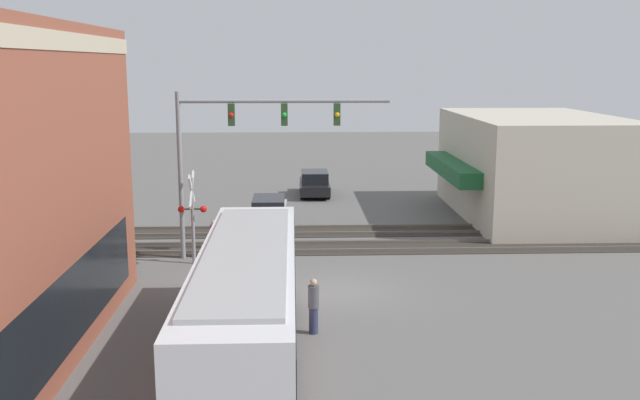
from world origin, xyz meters
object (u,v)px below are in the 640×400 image
parked_car_silver (269,211)px  parked_car_black (315,184)px  city_bus (247,302)px  crossing_signal (192,209)px  pedestrian_at_crossing (214,239)px  pedestrian_near_bus (314,306)px

parked_car_silver → parked_car_black: bearing=-18.8°
city_bus → crossing_signal: crossing_signal is taller
city_bus → crossing_signal: size_ratio=3.25×
parked_car_silver → pedestrian_at_crossing: pedestrian_at_crossing is taller
parked_car_silver → parked_car_black: 8.06m
crossing_signal → pedestrian_at_crossing: 1.84m
pedestrian_near_bus → parked_car_silver: bearing=6.8°
parked_car_black → pedestrian_near_bus: size_ratio=2.49×
city_bus → pedestrian_near_bus: city_bus is taller
crossing_signal → parked_car_black: size_ratio=0.88×
crossing_signal → parked_car_silver: size_ratio=0.79×
crossing_signal → pedestrian_near_bus: size_ratio=2.19×
crossing_signal → pedestrian_at_crossing: size_ratio=2.31×
city_bus → parked_car_silver: size_ratio=2.57×
city_bus → crossing_signal: (10.22, 2.85, 0.47)m
city_bus → pedestrian_at_crossing: bearing=10.7°
parked_car_silver → pedestrian_at_crossing: bearing=162.7°
parked_car_silver → pedestrian_at_crossing: (-6.70, 2.09, 0.20)m
crossing_signal → pedestrian_at_crossing: (0.83, -0.76, -1.46)m
city_bus → crossing_signal: 10.62m
crossing_signal → parked_car_black: bearing=-19.8°
city_bus → parked_car_silver: 17.79m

